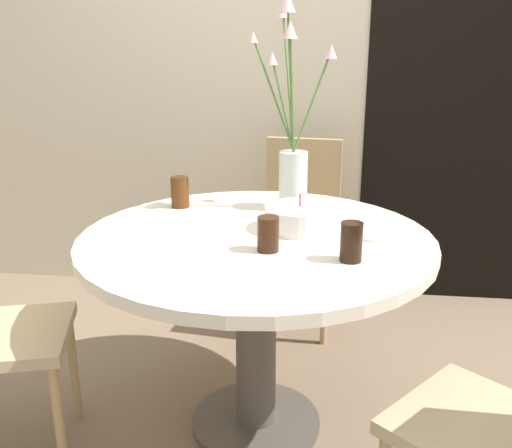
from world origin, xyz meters
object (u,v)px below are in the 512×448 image
drink_glass_2 (351,242)px  chair_right_flank (299,221)px  birthday_cake (300,218)px  flower_vase (292,145)px  drink_glass_0 (180,192)px  side_plate (376,234)px  drink_glass_1 (268,234)px

drink_glass_2 → chair_right_flank: bearing=100.3°
birthday_cake → flower_vase: (-0.05, 0.26, 0.21)m
drink_glass_2 → birthday_cake: bearing=120.4°
chair_right_flank → drink_glass_0: (-0.45, -0.61, 0.29)m
birthday_cake → side_plate: bearing=-7.9°
flower_vase → drink_glass_0: (-0.44, -0.03, -0.19)m
flower_vase → drink_glass_2: size_ratio=6.58×
chair_right_flank → flower_vase: size_ratio=1.18×
chair_right_flank → drink_glass_2: (0.20, -1.12, 0.29)m
chair_right_flank → drink_glass_1: (-0.05, -1.06, 0.29)m
flower_vase → drink_glass_1: size_ratio=7.10×
flower_vase → drink_glass_0: size_ratio=6.48×
flower_vase → side_plate: bearing=-44.2°
side_plate → chair_right_flank: bearing=108.8°
chair_right_flank → drink_glass_0: size_ratio=7.65×
birthday_cake → flower_vase: flower_vase is taller
birthday_cake → drink_glass_2: birthday_cake is taller
drink_glass_2 → flower_vase: bearing=111.3°
birthday_cake → side_plate: (0.26, -0.04, -0.04)m
side_plate → drink_glass_2: size_ratio=1.33×
drink_glass_1 → drink_glass_2: size_ratio=0.93×
flower_vase → drink_glass_0: flower_vase is taller
chair_right_flank → drink_glass_0: chair_right_flank is taller
chair_right_flank → birthday_cake: bearing=-80.8°
chair_right_flank → side_plate: (0.30, -0.87, 0.24)m
side_plate → drink_glass_1: bearing=-151.1°
birthday_cake → chair_right_flank: bearing=92.5°
birthday_cake → drink_glass_2: (0.17, -0.28, 0.02)m
drink_glass_0 → chair_right_flank: bearing=53.5°
flower_vase → side_plate: (0.31, -0.30, -0.25)m
side_plate → drink_glass_2: (-0.09, -0.25, 0.06)m
flower_vase → drink_glass_1: 0.53m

